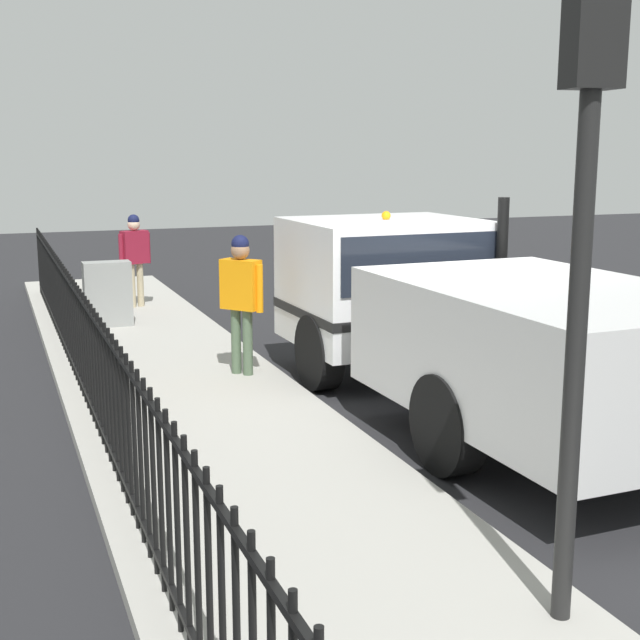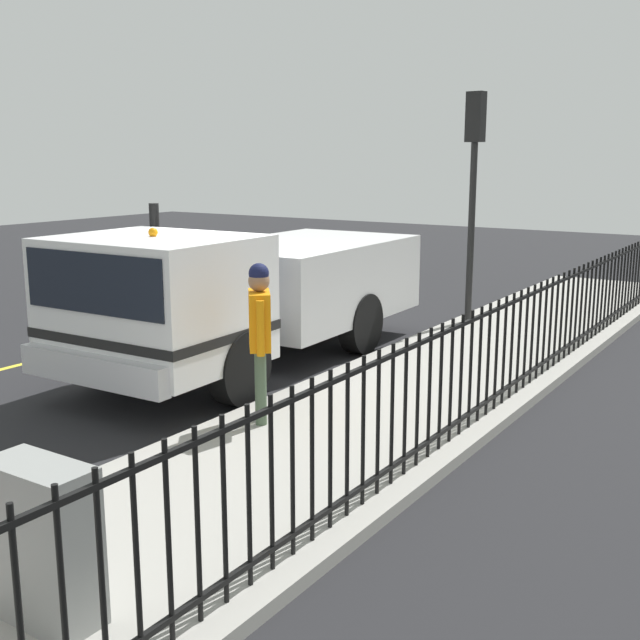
% 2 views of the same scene
% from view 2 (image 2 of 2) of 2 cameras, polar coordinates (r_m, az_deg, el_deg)
% --- Properties ---
extents(ground_plane, '(48.98, 48.98, 0.00)m').
position_cam_2_polar(ground_plane, '(11.47, -6.77, -3.75)').
color(ground_plane, '#232326').
rests_on(ground_plane, ground).
extents(sidewalk_slab, '(2.80, 22.26, 0.12)m').
position_cam_2_polar(sidewalk_slab, '(9.93, 5.99, -5.82)').
color(sidewalk_slab, '#A3A099').
rests_on(sidewalk_slab, ground).
extents(lane_marking, '(0.12, 20.04, 0.01)m').
position_cam_2_polar(lane_marking, '(13.42, -16.14, -1.82)').
color(lane_marking, yellow).
rests_on(lane_marking, ground).
extents(work_truck, '(2.55, 6.61, 2.41)m').
position_cam_2_polar(work_truck, '(11.36, -6.01, 2.31)').
color(work_truck, white).
rests_on(work_truck, ground).
extents(worker_standing, '(0.50, 0.54, 1.80)m').
position_cam_2_polar(worker_standing, '(8.65, -4.42, -0.45)').
color(worker_standing, orange).
rests_on(worker_standing, sidewalk_slab).
extents(iron_fence, '(0.04, 18.96, 1.32)m').
position_cam_2_polar(iron_fence, '(9.29, 12.44, -2.61)').
color(iron_fence, black).
rests_on(iron_fence, sidewalk_slab).
extents(traffic_light_near, '(0.32, 0.24, 4.03)m').
position_cam_2_polar(traffic_light_near, '(14.20, 11.14, 11.29)').
color(traffic_light_near, black).
rests_on(traffic_light_near, sidewalk_slab).
extents(utility_cabinet, '(0.76, 0.37, 1.06)m').
position_cam_2_polar(utility_cabinet, '(5.46, -19.52, -15.04)').
color(utility_cabinet, gray).
rests_on(utility_cabinet, sidewalk_slab).
extents(traffic_cone, '(0.49, 0.49, 0.70)m').
position_cam_2_polar(traffic_cone, '(12.93, -12.53, -0.57)').
color(traffic_cone, orange).
rests_on(traffic_cone, ground).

